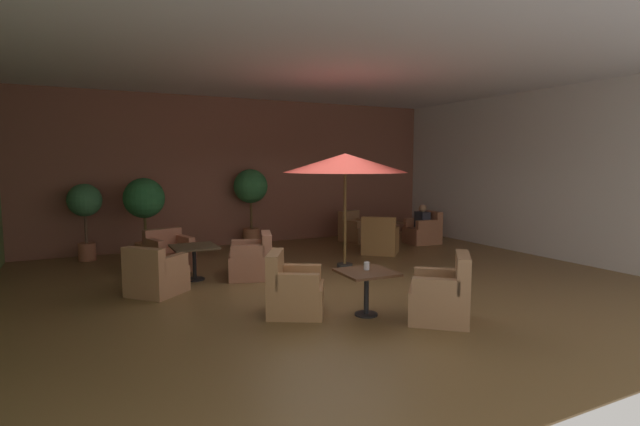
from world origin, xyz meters
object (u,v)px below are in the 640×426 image
(armchair_mid_center_north, at_px, (380,240))
(potted_tree_mid_left, at_px, (251,192))
(patron_blue_shirt, at_px, (422,218))
(iced_drink_cup, at_px, (367,266))
(cafe_table_front_left, at_px, (366,279))
(potted_tree_left_corner, at_px, (144,204))
(armchair_front_left_east, at_px, (293,292))
(armchair_front_left_north, at_px, (442,297))
(armchair_front_right_east, at_px, (155,276))
(armchair_front_right_south, at_px, (252,261))
(armchair_mid_center_south, at_px, (355,230))
(armchair_front_right_north, at_px, (169,255))
(potted_tree_mid_right, at_px, (85,207))
(cafe_table_front_right, at_px, (194,252))
(patio_umbrella_tall_red, at_px, (345,163))
(armchair_mid_center_east, at_px, (423,231))
(cafe_table_mid_center, at_px, (388,229))

(armchair_mid_center_north, xyz_separation_m, potted_tree_mid_left, (-2.33, 2.39, 1.06))
(patron_blue_shirt, bearing_deg, iced_drink_cup, -135.97)
(iced_drink_cup, bearing_deg, cafe_table_front_left, -122.30)
(potted_tree_left_corner, bearing_deg, iced_drink_cup, -67.34)
(armchair_front_left_east, xyz_separation_m, potted_tree_left_corner, (-1.34, 5.04, 0.90))
(armchair_front_left_north, bearing_deg, armchair_front_right_east, 136.42)
(armchair_front_right_south, xyz_separation_m, armchair_mid_center_south, (3.84, 2.69, -0.01))
(armchair_front_right_north, relative_size, potted_tree_mid_right, 0.57)
(armchair_front_left_north, relative_size, potted_tree_mid_right, 0.64)
(cafe_table_front_right, xyz_separation_m, potted_tree_mid_right, (-1.71, 2.80, 0.67))
(armchair_front_right_north, bearing_deg, armchair_mid_center_north, -5.22)
(armchair_mid_center_north, bearing_deg, cafe_table_front_left, -126.38)
(cafe_table_front_left, height_order, patio_umbrella_tall_red, patio_umbrella_tall_red)
(armchair_front_right_east, relative_size, iced_drink_cup, 9.60)
(armchair_front_right_south, bearing_deg, armchair_front_left_east, -94.64)
(cafe_table_front_left, bearing_deg, armchair_front_right_south, 104.22)
(armchair_mid_center_east, distance_m, potted_tree_left_corner, 6.94)
(armchair_front_right_south, bearing_deg, armchair_mid_center_north, 14.56)
(armchair_front_right_east, distance_m, armchair_mid_center_south, 6.39)
(armchair_front_right_north, distance_m, potted_tree_left_corner, 1.71)
(cafe_table_front_right, height_order, armchair_front_right_north, armchair_front_right_north)
(cafe_table_mid_center, relative_size, patron_blue_shirt, 1.10)
(armchair_front_right_east, height_order, potted_tree_mid_left, potted_tree_mid_left)
(armchair_mid_center_north, relative_size, patio_umbrella_tall_red, 0.43)
(cafe_table_front_right, height_order, patio_umbrella_tall_red, patio_umbrella_tall_red)
(armchair_front_right_south, height_order, armchair_mid_center_east, armchair_mid_center_east)
(armchair_mid_center_north, distance_m, patio_umbrella_tall_red, 2.48)
(armchair_front_right_north, relative_size, armchair_mid_center_south, 1.06)
(armchair_front_left_east, relative_size, potted_tree_left_corner, 0.57)
(armchair_front_right_north, bearing_deg, cafe_table_front_left, -64.28)
(armchair_front_right_north, xyz_separation_m, potted_tree_mid_right, (-1.42, 1.80, 0.87))
(cafe_table_front_left, distance_m, patio_umbrella_tall_red, 3.45)
(armchair_front_left_east, height_order, potted_tree_mid_right, potted_tree_mid_right)
(cafe_table_front_left, xyz_separation_m, cafe_table_mid_center, (3.47, 4.47, -0.06))
(armchair_mid_center_east, relative_size, potted_tree_mid_right, 0.51)
(patio_umbrella_tall_red, bearing_deg, armchair_mid_center_north, 31.54)
(patron_blue_shirt, distance_m, iced_drink_cup, 6.20)
(armchair_front_left_east, xyz_separation_m, patio_umbrella_tall_red, (2.14, 2.28, 1.78))
(cafe_table_mid_center, height_order, patio_umbrella_tall_red, patio_umbrella_tall_red)
(armchair_front_left_east, xyz_separation_m, armchair_front_right_south, (0.19, 2.30, -0.01))
(armchair_front_right_north, xyz_separation_m, armchair_mid_center_east, (6.53, 0.26, 0.01))
(cafe_table_front_right, xyz_separation_m, potted_tree_left_corner, (-0.54, 2.42, 0.71))
(armchair_front_left_north, xyz_separation_m, potted_tree_mid_left, (-0.39, 6.75, 1.04))
(patio_umbrella_tall_red, relative_size, iced_drink_cup, 22.59)
(cafe_table_mid_center, relative_size, iced_drink_cup, 6.09)
(armchair_front_left_north, xyz_separation_m, armchair_front_right_south, (-1.49, 3.47, -0.02))
(cafe_table_front_left, relative_size, armchair_front_right_north, 0.79)
(armchair_front_right_south, bearing_deg, armchair_front_right_east, -168.01)
(potted_tree_left_corner, distance_m, potted_tree_mid_left, 2.68)
(armchair_front_right_south, distance_m, armchair_mid_center_north, 3.54)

